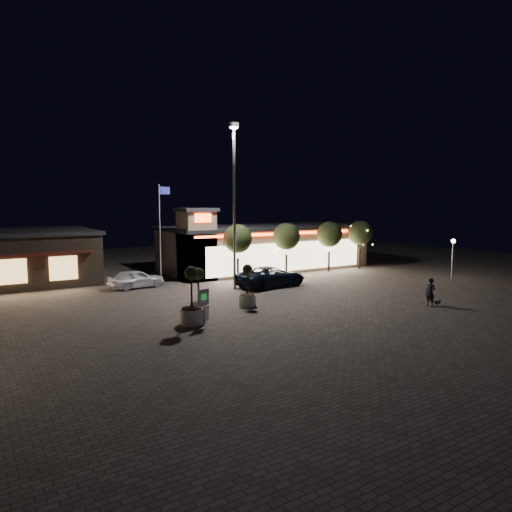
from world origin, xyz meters
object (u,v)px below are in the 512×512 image
pickup_truck (271,276)px  planter_mid (192,306)px  planter_left (199,302)px  white_sedan (136,279)px  valet_sign (204,300)px  pedestrian (430,292)px

pickup_truck → planter_mid: bearing=120.9°
planter_left → white_sedan: bearing=90.8°
valet_sign → pedestrian: bearing=-14.5°
pickup_truck → valet_sign: valet_sign is taller
planter_mid → valet_sign: (0.49, -0.46, 0.38)m
white_sedan → planter_mid: bearing=168.5°
pedestrian → planter_mid: bearing=-108.0°
white_sedan → pickup_truck: bearing=-126.4°
pedestrian → valet_sign: valet_sign is taller
pickup_truck → pedestrian: pedestrian is taller
pickup_truck → pedestrian: (4.65, -11.14, 0.10)m
planter_left → pickup_truck: bearing=33.9°
pickup_truck → white_sedan: (-9.17, 4.92, -0.07)m
white_sedan → planter_mid: planter_mid is taller
pedestrian → planter_left: planter_left is taller
pedestrian → white_sedan: bearing=-141.5°
pedestrian → pickup_truck: bearing=-159.5°
white_sedan → planter_left: planter_left is taller
white_sedan → pedestrian: 21.19m
pedestrian → planter_left: (-13.66, 5.07, -0.00)m
valet_sign → planter_left: bearing=75.8°
pickup_truck → planter_left: planter_left is taller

